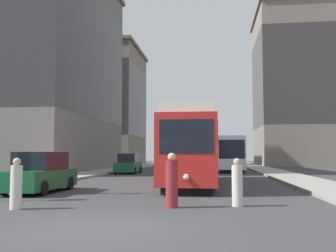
{
  "coord_description": "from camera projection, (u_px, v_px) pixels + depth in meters",
  "views": [
    {
      "loc": [
        2.57,
        -8.78,
        1.68
      ],
      "look_at": [
        0.42,
        9.15,
        3.04
      ],
      "focal_mm": 41.4,
      "sensor_mm": 36.0,
      "label": 1
    }
  ],
  "objects": [
    {
      "name": "ground_plane",
      "position": [
        102.0,
        229.0,
        8.87
      ],
      "size": [
        200.0,
        200.0,
        0.0
      ],
      "primitive_type": "plane",
      "color": "#38383A"
    },
    {
      "name": "sidewalk_left",
      "position": [
        131.0,
        168.0,
        49.44
      ],
      "size": [
        3.01,
        120.0,
        0.15
      ],
      "primitive_type": "cube",
      "color": "gray",
      "rests_on": "ground"
    },
    {
      "name": "sidewalk_right",
      "position": [
        260.0,
        168.0,
        47.52
      ],
      "size": [
        3.01,
        120.0,
        0.15
      ],
      "primitive_type": "cube",
      "color": "gray",
      "rests_on": "ground"
    },
    {
      "name": "streetcar",
      "position": [
        194.0,
        148.0,
        22.42
      ],
      "size": [
        2.69,
        13.84,
        3.89
      ],
      "rotation": [
        0.0,
        0.0,
        0.0
      ],
      "color": "black",
      "rests_on": "ground"
    },
    {
      "name": "transit_bus",
      "position": [
        231.0,
        153.0,
        40.2
      ],
      "size": [
        2.98,
        11.3,
        3.45
      ],
      "rotation": [
        0.0,
        0.0,
        -0.04
      ],
      "color": "black",
      "rests_on": "ground"
    },
    {
      "name": "parked_car_left_near",
      "position": [
        40.0,
        174.0,
        17.55
      ],
      "size": [
        1.92,
        4.69,
        1.82
      ],
      "rotation": [
        0.0,
        0.0,
        -0.01
      ],
      "color": "black",
      "rests_on": "ground"
    },
    {
      "name": "parked_car_left_mid",
      "position": [
        129.0,
        164.0,
        35.58
      ],
      "size": [
        1.92,
        4.32,
        1.82
      ],
      "rotation": [
        0.0,
        0.0,
        0.01
      ],
      "color": "black",
      "rests_on": "ground"
    },
    {
      "name": "pedestrian_crossing_near",
      "position": [
        237.0,
        184.0,
        12.75
      ],
      "size": [
        0.35,
        0.35,
        1.58
      ],
      "rotation": [
        0.0,
        0.0,
        3.1
      ],
      "color": "beige",
      "rests_on": "ground"
    },
    {
      "name": "pedestrian_crossing_far",
      "position": [
        172.0,
        182.0,
        12.43
      ],
      "size": [
        0.39,
        0.39,
        1.75
      ],
      "rotation": [
        0.0,
        0.0,
        4.64
      ],
      "color": "maroon",
      "rests_on": "ground"
    },
    {
      "name": "pedestrian_on_sidewalk",
      "position": [
        16.0,
        185.0,
        12.07
      ],
      "size": [
        0.36,
        0.36,
        1.6
      ],
      "rotation": [
        0.0,
        0.0,
        4.68
      ],
      "color": "beige",
      "rests_on": "ground"
    },
    {
      "name": "building_left_corner",
      "position": [
        104.0,
        105.0,
        63.32
      ],
      "size": [
        12.07,
        14.9,
        19.07
      ],
      "color": "slate",
      "rests_on": "ground"
    },
    {
      "name": "building_left_midblock",
      "position": [
        40.0,
        64.0,
        41.62
      ],
      "size": [
        13.3,
        22.2,
        22.32
      ],
      "color": "slate",
      "rests_on": "ground"
    },
    {
      "name": "building_right_corner",
      "position": [
        297.0,
        86.0,
        62.23
      ],
      "size": [
        13.04,
        15.88,
        24.77
      ],
      "color": "slate",
      "rests_on": "ground"
    }
  ]
}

